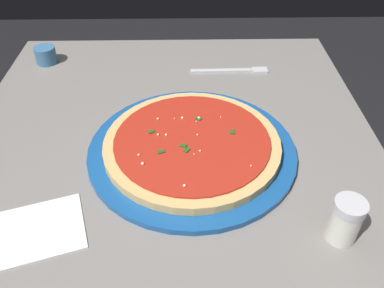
# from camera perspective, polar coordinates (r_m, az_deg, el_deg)

# --- Properties ---
(restaurant_table) EXTENTS (1.02, 0.80, 0.76)m
(restaurant_table) POSITION_cam_1_polar(r_m,az_deg,el_deg) (0.82, -2.86, -10.95)
(restaurant_table) COLOR black
(restaurant_table) RESTS_ON ground_plane
(serving_plate) EXTENTS (0.38, 0.38, 0.01)m
(serving_plate) POSITION_cam_1_polar(r_m,az_deg,el_deg) (0.74, -0.00, -0.86)
(serving_plate) COLOR #195199
(serving_plate) RESTS_ON restaurant_table
(pizza) EXTENTS (0.32, 0.32, 0.02)m
(pizza) POSITION_cam_1_polar(r_m,az_deg,el_deg) (0.73, -0.00, 0.05)
(pizza) COLOR #DBB26B
(pizza) RESTS_ON serving_plate
(cup_small_sauce) EXTENTS (0.05, 0.05, 0.04)m
(cup_small_sauce) POSITION_cam_1_polar(r_m,az_deg,el_deg) (1.07, -20.10, 11.80)
(cup_small_sauce) COLOR teal
(cup_small_sauce) RESTS_ON restaurant_table
(napkin_folded_right) EXTENTS (0.15, 0.16, 0.00)m
(napkin_folded_right) POSITION_cam_1_polar(r_m,az_deg,el_deg) (0.66, -20.91, -11.36)
(napkin_folded_right) COLOR white
(napkin_folded_right) RESTS_ON restaurant_table
(fork) EXTENTS (0.02, 0.19, 0.00)m
(fork) POSITION_cam_1_polar(r_m,az_deg,el_deg) (0.99, 6.00, 10.36)
(fork) COLOR silver
(fork) RESTS_ON restaurant_table
(parmesan_shaker) EXTENTS (0.05, 0.05, 0.07)m
(parmesan_shaker) POSITION_cam_1_polar(r_m,az_deg,el_deg) (0.62, 21.00, -10.09)
(parmesan_shaker) COLOR silver
(parmesan_shaker) RESTS_ON restaurant_table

